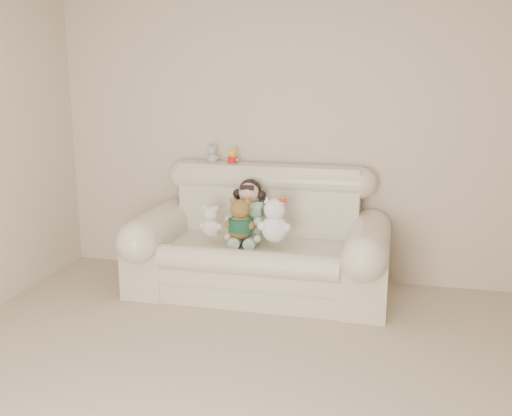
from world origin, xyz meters
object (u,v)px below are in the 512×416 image
at_px(sofa, 259,233).
at_px(brown_teddy, 240,215).
at_px(seated_child, 249,210).
at_px(white_cat, 275,215).
at_px(cream_teddy, 211,218).

xyz_separation_m(sofa, brown_teddy, (-0.12, -0.12, 0.18)).
relative_size(seated_child, white_cat, 1.26).
distance_m(seated_child, cream_teddy, 0.34).
height_order(sofa, brown_teddy, sofa).
bearing_deg(white_cat, seated_child, 129.60).
distance_m(sofa, white_cat, 0.30).
relative_size(brown_teddy, white_cat, 0.92).
distance_m(brown_teddy, white_cat, 0.29).
relative_size(sofa, brown_teddy, 5.39).
xyz_separation_m(sofa, seated_child, (-0.10, 0.08, 0.17)).
bearing_deg(brown_teddy, seated_child, 62.12).
bearing_deg(seated_child, brown_teddy, -89.48).
height_order(seated_child, cream_teddy, seated_child).
xyz_separation_m(seated_child, white_cat, (0.27, -0.23, 0.03)).
height_order(white_cat, cream_teddy, white_cat).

